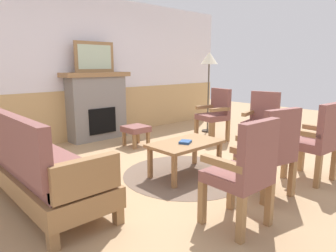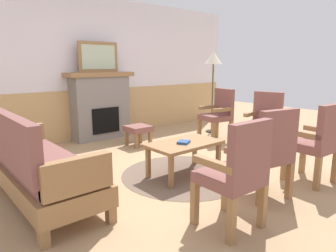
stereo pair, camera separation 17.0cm
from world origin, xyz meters
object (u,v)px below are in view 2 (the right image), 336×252
at_px(coffee_table, 184,146).
at_px(armchair_by_window_left, 218,112).
at_px(armchair_near_fireplace, 264,119).
at_px(framed_picture, 98,57).
at_px(floor_lamp_by_chairs, 213,63).
at_px(armchair_corner_left, 268,149).
at_px(couch, 38,166).
at_px(book_on_table, 184,142).
at_px(armchair_front_center, 318,140).
at_px(fireplace, 101,105).
at_px(footstool, 138,130).
at_px(armchair_front_left, 236,170).

bearing_deg(coffee_table, armchair_by_window_left, 27.52).
xyz_separation_m(armchair_near_fireplace, armchair_by_window_left, (-0.01, 0.96, 0.00)).
xyz_separation_m(framed_picture, floor_lamp_by_chairs, (2.06, -1.03, -0.11)).
bearing_deg(armchair_corner_left, couch, 142.50).
relative_size(couch, book_on_table, 11.22).
bearing_deg(armchair_corner_left, armchair_front_center, -11.24).
relative_size(couch, armchair_corner_left, 1.84).
xyz_separation_m(armchair_front_center, floor_lamp_by_chairs, (1.21, 2.72, 0.91)).
bearing_deg(armchair_front_center, floor_lamp_by_chairs, 66.03).
distance_m(coffee_table, armchair_front_center, 1.61).
bearing_deg(fireplace, footstool, -76.51).
height_order(fireplace, book_on_table, fireplace).
relative_size(framed_picture, armchair_corner_left, 0.82).
xyz_separation_m(coffee_table, armchair_corner_left, (0.20, -1.07, 0.15)).
xyz_separation_m(footstool, armchair_near_fireplace, (1.38, -1.64, 0.25)).
bearing_deg(armchair_near_fireplace, armchair_front_left, -152.99).
bearing_deg(floor_lamp_by_chairs, fireplace, 153.43).
bearing_deg(fireplace, armchair_front_left, -101.34).
bearing_deg(armchair_corner_left, armchair_front_left, -167.05).
xyz_separation_m(coffee_table, armchair_near_fireplace, (1.78, -0.04, 0.15)).
bearing_deg(armchair_front_left, framed_picture, 78.67).
height_order(footstool, armchair_front_center, armchair_front_center).
bearing_deg(footstool, floor_lamp_by_chairs, -3.26).
bearing_deg(armchair_front_left, coffee_table, 64.92).
bearing_deg(framed_picture, couch, -131.32).
xyz_separation_m(fireplace, floor_lamp_by_chairs, (2.06, -1.03, 0.80)).
relative_size(footstool, armchair_front_center, 0.41).
distance_m(framed_picture, footstool, 1.59).
relative_size(fireplace, armchair_front_left, 1.33).
bearing_deg(armchair_near_fireplace, floor_lamp_by_chairs, 73.42).
relative_size(couch, armchair_front_left, 1.84).
distance_m(book_on_table, armchair_corner_left, 1.07).
relative_size(armchair_by_window_left, armchair_front_center, 1.00).
distance_m(fireplace, footstool, 1.02).
relative_size(armchair_near_fireplace, armchair_corner_left, 1.00).
bearing_deg(armchair_near_fireplace, fireplace, 122.08).
bearing_deg(couch, armchair_near_fireplace, -7.09).
bearing_deg(armchair_front_left, floor_lamp_by_chairs, 44.15).
distance_m(framed_picture, armchair_front_center, 3.98).
bearing_deg(book_on_table, armchair_front_center, -48.36).
distance_m(book_on_table, armchair_near_fireplace, 1.82).
relative_size(fireplace, floor_lamp_by_chairs, 0.77).
bearing_deg(armchair_front_center, armchair_by_window_left, 70.99).
height_order(coffee_table, book_on_table, book_on_table).
height_order(armchair_corner_left, floor_lamp_by_chairs, floor_lamp_by_chairs).
xyz_separation_m(armchair_by_window_left, armchair_front_center, (-0.74, -2.15, 0.00)).
distance_m(book_on_table, floor_lamp_by_chairs, 2.91).
height_order(coffee_table, armchair_corner_left, armchair_corner_left).
bearing_deg(footstool, armchair_front_left, -108.99).
distance_m(armchair_near_fireplace, armchair_by_window_left, 0.96).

